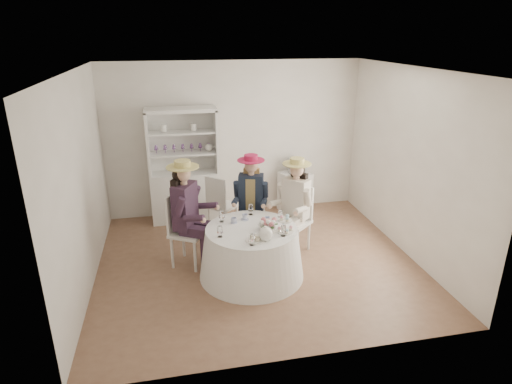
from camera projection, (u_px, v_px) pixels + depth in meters
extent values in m
plane|color=brown|center=(257.00, 262.00, 6.22)|extent=(4.50, 4.50, 0.00)
plane|color=white|center=(258.00, 70.00, 5.26)|extent=(4.50, 4.50, 0.00)
plane|color=silver|center=(234.00, 139.00, 7.57)|extent=(4.50, 0.00, 4.50)
plane|color=silver|center=(302.00, 240.00, 3.91)|extent=(4.50, 0.00, 4.50)
plane|color=silver|center=(81.00, 185.00, 5.32)|extent=(0.00, 4.50, 4.50)
plane|color=silver|center=(410.00, 164.00, 6.16)|extent=(0.00, 4.50, 4.50)
cone|color=white|center=(251.00, 253.00, 5.77)|extent=(1.42, 1.42, 0.68)
cylinder|color=white|center=(251.00, 229.00, 5.65)|extent=(1.22, 1.22, 0.02)
cube|color=silver|center=(186.00, 196.00, 7.49)|extent=(1.25, 0.82, 0.88)
cube|color=silver|center=(182.00, 139.00, 7.33)|extent=(1.11, 0.45, 1.07)
cube|color=silver|center=(180.00, 110.00, 6.96)|extent=(1.25, 0.82, 0.06)
cube|color=silver|center=(148.00, 143.00, 7.04)|extent=(0.19, 0.42, 1.07)
cube|color=silver|center=(216.00, 140.00, 7.26)|extent=(0.19, 0.42, 1.07)
cube|color=silver|center=(183.00, 153.00, 7.22)|extent=(1.16, 0.75, 0.03)
cube|color=silver|center=(182.00, 132.00, 7.09)|extent=(1.16, 0.75, 0.03)
sphere|color=white|center=(209.00, 147.00, 7.27)|extent=(0.14, 0.14, 0.14)
cube|color=silver|center=(295.00, 192.00, 7.89)|extent=(0.61, 0.61, 0.73)
cylinder|color=black|center=(296.00, 166.00, 7.72)|extent=(0.34, 0.34, 0.28)
cube|color=silver|center=(188.00, 233.00, 6.00)|extent=(0.60, 0.60, 0.04)
cylinder|color=silver|center=(195.00, 256.00, 5.88)|extent=(0.04, 0.04, 0.48)
cylinder|color=silver|center=(205.00, 245.00, 6.19)|extent=(0.04, 0.04, 0.48)
cylinder|color=silver|center=(172.00, 253.00, 5.98)|extent=(0.04, 0.04, 0.48)
cylinder|color=silver|center=(184.00, 242.00, 6.29)|extent=(0.04, 0.04, 0.48)
cube|color=silver|center=(174.00, 212.00, 5.95)|extent=(0.23, 0.38, 0.55)
cube|color=black|center=(185.00, 206.00, 5.86)|extent=(0.38, 0.45, 0.64)
cube|color=black|center=(193.00, 231.00, 5.84)|extent=(0.40, 0.31, 0.13)
cylinder|color=black|center=(205.00, 254.00, 5.91)|extent=(0.11, 0.11, 0.50)
cylinder|color=black|center=(180.00, 207.00, 5.62)|extent=(0.21, 0.18, 0.30)
cube|color=black|center=(199.00, 225.00, 6.01)|extent=(0.40, 0.31, 0.13)
cylinder|color=black|center=(210.00, 248.00, 6.09)|extent=(0.11, 0.11, 0.50)
cylinder|color=black|center=(195.00, 195.00, 6.02)|extent=(0.21, 0.18, 0.30)
cylinder|color=#D8A889|center=(184.00, 182.00, 5.74)|extent=(0.10, 0.10, 0.09)
sphere|color=#D8A889|center=(183.00, 174.00, 5.70)|extent=(0.21, 0.21, 0.21)
sphere|color=black|center=(180.00, 175.00, 5.72)|extent=(0.21, 0.21, 0.21)
cube|color=black|center=(178.00, 192.00, 5.82)|extent=(0.21, 0.27, 0.42)
cylinder|color=tan|center=(183.00, 167.00, 5.66)|extent=(0.44, 0.44, 0.01)
cylinder|color=tan|center=(182.00, 164.00, 5.65)|extent=(0.22, 0.22, 0.09)
cube|color=silver|center=(251.00, 216.00, 6.61)|extent=(0.51, 0.51, 0.04)
cylinder|color=silver|center=(239.00, 234.00, 6.55)|extent=(0.04, 0.04, 0.45)
cylinder|color=silver|center=(261.00, 235.00, 6.53)|extent=(0.04, 0.04, 0.45)
cylinder|color=silver|center=(242.00, 225.00, 6.86)|extent=(0.04, 0.04, 0.45)
cylinder|color=silver|center=(262.00, 226.00, 6.83)|extent=(0.04, 0.04, 0.45)
cube|color=silver|center=(252.00, 195.00, 6.68)|extent=(0.38, 0.14, 0.51)
cube|color=#1B2537|center=(251.00, 193.00, 6.50)|extent=(0.41, 0.30, 0.59)
cube|color=tan|center=(251.00, 193.00, 6.50)|extent=(0.20, 0.26, 0.51)
cube|color=#1B2537|center=(244.00, 214.00, 6.47)|extent=(0.23, 0.37, 0.12)
cylinder|color=#1B2537|center=(243.00, 237.00, 6.45)|extent=(0.10, 0.10, 0.47)
cylinder|color=#1B2537|center=(237.00, 189.00, 6.45)|extent=(0.14, 0.20, 0.28)
cube|color=#1B2537|center=(256.00, 215.00, 6.46)|extent=(0.23, 0.37, 0.12)
cylinder|color=#1B2537|center=(255.00, 237.00, 6.43)|extent=(0.10, 0.10, 0.47)
cylinder|color=#1B2537|center=(265.00, 190.00, 6.41)|extent=(0.14, 0.20, 0.28)
cylinder|color=#D8A889|center=(251.00, 173.00, 6.38)|extent=(0.09, 0.09, 0.08)
sphere|color=#D8A889|center=(251.00, 166.00, 6.34)|extent=(0.19, 0.19, 0.19)
sphere|color=tan|center=(251.00, 166.00, 6.39)|extent=(0.19, 0.19, 0.19)
cube|color=tan|center=(252.00, 181.00, 6.51)|extent=(0.26, 0.15, 0.39)
cylinder|color=#B71B48|center=(251.00, 160.00, 6.31)|extent=(0.41, 0.41, 0.01)
cylinder|color=#B71B48|center=(251.00, 157.00, 6.30)|extent=(0.20, 0.20, 0.08)
cube|color=silver|center=(294.00, 223.00, 6.38)|extent=(0.59, 0.59, 0.04)
cylinder|color=silver|center=(279.00, 238.00, 6.43)|extent=(0.04, 0.04, 0.46)
cylinder|color=silver|center=(297.00, 244.00, 6.25)|extent=(0.04, 0.04, 0.46)
cylinder|color=silver|center=(290.00, 230.00, 6.68)|extent=(0.04, 0.04, 0.46)
cylinder|color=silver|center=(309.00, 236.00, 6.50)|extent=(0.04, 0.04, 0.46)
cube|color=silver|center=(301.00, 201.00, 6.42)|extent=(0.29, 0.31, 0.52)
cube|color=beige|center=(296.00, 198.00, 6.26)|extent=(0.40, 0.42, 0.60)
cube|color=beige|center=(285.00, 219.00, 6.31)|extent=(0.35, 0.34, 0.12)
cylinder|color=beige|center=(279.00, 241.00, 6.31)|extent=(0.10, 0.10, 0.48)
cylinder|color=beige|center=(282.00, 191.00, 6.32)|extent=(0.20, 0.19, 0.29)
cube|color=beige|center=(295.00, 222.00, 6.20)|extent=(0.35, 0.34, 0.12)
cylinder|color=beige|center=(289.00, 245.00, 6.20)|extent=(0.10, 0.10, 0.48)
cylinder|color=beige|center=(307.00, 198.00, 6.08)|extent=(0.20, 0.19, 0.29)
cylinder|color=#D8A889|center=(296.00, 178.00, 6.15)|extent=(0.09, 0.09, 0.08)
sphere|color=#D8A889|center=(297.00, 170.00, 6.11)|extent=(0.20, 0.20, 0.20)
sphere|color=black|center=(298.00, 170.00, 6.15)|extent=(0.20, 0.20, 0.20)
cube|color=black|center=(299.00, 185.00, 6.26)|extent=(0.23, 0.24, 0.39)
cylinder|color=tan|center=(297.00, 164.00, 6.07)|extent=(0.41, 0.41, 0.01)
cylinder|color=tan|center=(297.00, 161.00, 6.06)|extent=(0.21, 0.21, 0.08)
cube|color=silver|center=(223.00, 206.00, 7.02)|extent=(0.58, 0.58, 0.04)
cylinder|color=silver|center=(237.00, 217.00, 7.15)|extent=(0.04, 0.04, 0.45)
cylinder|color=silver|center=(221.00, 213.00, 7.32)|extent=(0.04, 0.04, 0.45)
cylinder|color=silver|center=(225.00, 224.00, 6.90)|extent=(0.04, 0.04, 0.45)
cylinder|color=silver|center=(209.00, 220.00, 7.06)|extent=(0.04, 0.04, 0.45)
cube|color=silver|center=(215.00, 193.00, 6.78)|extent=(0.30, 0.29, 0.51)
imported|color=white|center=(234.00, 221.00, 5.80)|extent=(0.11, 0.11, 0.06)
imported|color=white|center=(245.00, 217.00, 5.89)|extent=(0.10, 0.10, 0.07)
imported|color=white|center=(267.00, 220.00, 5.81)|extent=(0.12, 0.12, 0.07)
imported|color=white|center=(267.00, 229.00, 5.57)|extent=(0.23, 0.23, 0.06)
sphere|color=#CD6670|center=(273.00, 222.00, 5.64)|extent=(0.07, 0.07, 0.07)
sphere|color=white|center=(271.00, 221.00, 5.67)|extent=(0.07, 0.07, 0.07)
sphere|color=#CD6670|center=(269.00, 220.00, 5.68)|extent=(0.07, 0.07, 0.07)
sphere|color=white|center=(266.00, 221.00, 5.68)|extent=(0.07, 0.07, 0.07)
sphere|color=#CD6670|center=(264.00, 221.00, 5.65)|extent=(0.07, 0.07, 0.07)
sphere|color=white|center=(264.00, 222.00, 5.62)|extent=(0.07, 0.07, 0.07)
sphere|color=#CD6670|center=(266.00, 223.00, 5.59)|extent=(0.07, 0.07, 0.07)
sphere|color=white|center=(268.00, 224.00, 5.58)|extent=(0.07, 0.07, 0.07)
sphere|color=#CD6670|center=(271.00, 224.00, 5.58)|extent=(0.07, 0.07, 0.07)
sphere|color=white|center=(272.00, 223.00, 5.61)|extent=(0.07, 0.07, 0.07)
sphere|color=white|center=(266.00, 234.00, 5.31)|extent=(0.18, 0.18, 0.18)
cylinder|color=white|center=(274.00, 232.00, 5.33)|extent=(0.11, 0.03, 0.09)
cylinder|color=white|center=(266.00, 227.00, 5.28)|extent=(0.04, 0.04, 0.02)
cylinder|color=white|center=(255.00, 240.00, 5.32)|extent=(0.24, 0.24, 0.01)
cube|color=beige|center=(252.00, 239.00, 5.28)|extent=(0.06, 0.04, 0.03)
cube|color=beige|center=(255.00, 238.00, 5.31)|extent=(0.06, 0.05, 0.03)
cube|color=beige|center=(258.00, 237.00, 5.34)|extent=(0.07, 0.06, 0.03)
cube|color=beige|center=(253.00, 236.00, 5.34)|extent=(0.07, 0.07, 0.03)
cube|color=beige|center=(258.00, 240.00, 5.28)|extent=(0.06, 0.07, 0.03)
cylinder|color=white|center=(285.00, 231.00, 5.56)|extent=(0.23, 0.23, 0.01)
cylinder|color=white|center=(285.00, 226.00, 5.53)|extent=(0.02, 0.02, 0.16)
cylinder|color=white|center=(285.00, 220.00, 5.51)|extent=(0.18, 0.18, 0.01)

